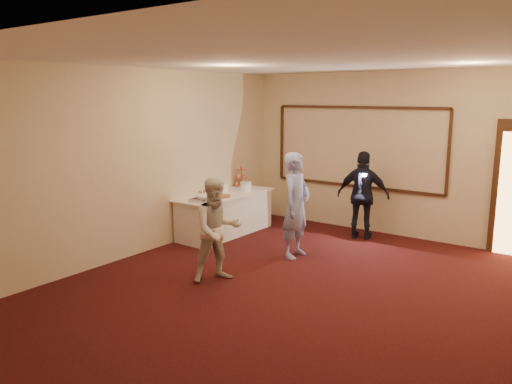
# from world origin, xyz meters

# --- Properties ---
(floor) EXTENTS (7.00, 7.00, 0.00)m
(floor) POSITION_xyz_m (0.00, 0.00, 0.00)
(floor) COLOR black
(floor) RESTS_ON ground
(room_walls) EXTENTS (6.04, 7.04, 3.02)m
(room_walls) POSITION_xyz_m (0.00, 0.00, 2.03)
(room_walls) COLOR beige
(room_walls) RESTS_ON floor
(wall_molding) EXTENTS (3.45, 0.04, 1.55)m
(wall_molding) POSITION_xyz_m (-0.80, 3.47, 1.60)
(wall_molding) COLOR black
(wall_molding) RESTS_ON room_walls
(buffet_table) EXTENTS (0.85, 2.10, 0.77)m
(buffet_table) POSITION_xyz_m (-2.60, 1.69, 0.39)
(buffet_table) COLOR white
(buffet_table) RESTS_ON floor
(pavlova_tray) EXTENTS (0.34, 0.47, 0.17)m
(pavlova_tray) POSITION_xyz_m (-2.46, 0.94, 0.84)
(pavlova_tray) COLOR silver
(pavlova_tray) RESTS_ON buffet_table
(cupcake_stand) EXTENTS (0.32, 0.32, 0.47)m
(cupcake_stand) POSITION_xyz_m (-2.85, 2.52, 0.94)
(cupcake_stand) COLOR #D44742
(cupcake_stand) RESTS_ON buffet_table
(plate_stack_a) EXTENTS (0.21, 0.21, 0.17)m
(plate_stack_a) POSITION_xyz_m (-2.70, 1.76, 0.86)
(plate_stack_a) COLOR white
(plate_stack_a) RESTS_ON buffet_table
(plate_stack_b) EXTENTS (0.21, 0.21, 0.18)m
(plate_stack_b) POSITION_xyz_m (-2.44, 2.13, 0.86)
(plate_stack_b) COLOR white
(plate_stack_b) RESTS_ON buffet_table
(tart) EXTENTS (0.28, 0.28, 0.06)m
(tart) POSITION_xyz_m (-2.36, 1.37, 0.80)
(tart) COLOR white
(tart) RESTS_ON buffet_table
(man) EXTENTS (0.43, 0.63, 1.69)m
(man) POSITION_xyz_m (-0.82, 1.31, 0.85)
(man) COLOR #8698D6
(man) RESTS_ON floor
(woman) EXTENTS (0.83, 0.89, 1.46)m
(woman) POSITION_xyz_m (-1.16, -0.23, 0.73)
(woman) COLOR silver
(woman) RESTS_ON floor
(guest) EXTENTS (1.00, 0.59, 1.60)m
(guest) POSITION_xyz_m (-0.39, 2.92, 0.80)
(guest) COLOR black
(guest) RESTS_ON floor
(camera_flash) EXTENTS (0.07, 0.05, 0.05)m
(camera_flash) POSITION_xyz_m (-0.33, 2.80, 1.19)
(camera_flash) COLOR white
(camera_flash) RESTS_ON guest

